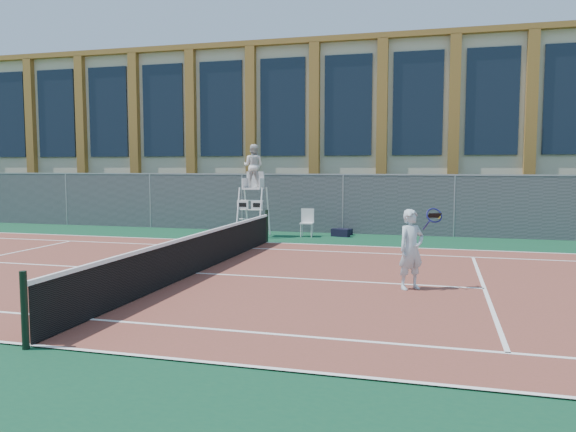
# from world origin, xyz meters

# --- Properties ---
(ground) EXTENTS (120.00, 120.00, 0.00)m
(ground) POSITION_xyz_m (0.00, 0.00, 0.00)
(ground) COLOR #233814
(apron) EXTENTS (36.00, 20.00, 0.01)m
(apron) POSITION_xyz_m (0.00, 1.00, 0.01)
(apron) COLOR #0E3E27
(apron) RESTS_ON ground
(tennis_court) EXTENTS (23.77, 10.97, 0.02)m
(tennis_court) POSITION_xyz_m (0.00, 0.00, 0.02)
(tennis_court) COLOR brown
(tennis_court) RESTS_ON apron
(tennis_net) EXTENTS (0.10, 11.30, 1.10)m
(tennis_net) POSITION_xyz_m (0.00, 0.00, 0.54)
(tennis_net) COLOR black
(tennis_net) RESTS_ON ground
(fence) EXTENTS (40.00, 0.06, 2.20)m
(fence) POSITION_xyz_m (0.00, 8.80, 1.10)
(fence) COLOR #595E60
(fence) RESTS_ON ground
(hedge) EXTENTS (40.00, 1.40, 2.20)m
(hedge) POSITION_xyz_m (0.00, 10.00, 1.10)
(hedge) COLOR black
(hedge) RESTS_ON ground
(building) EXTENTS (45.00, 10.60, 8.22)m
(building) POSITION_xyz_m (0.00, 17.95, 4.15)
(building) COLOR beige
(building) RESTS_ON ground
(umpire_chair) EXTENTS (0.93, 1.43, 3.34)m
(umpire_chair) POSITION_xyz_m (-0.94, 7.04, 2.44)
(umpire_chair) COLOR white
(umpire_chair) RESTS_ON ground
(plastic_chair) EXTENTS (0.50, 0.50, 1.00)m
(plastic_chair) POSITION_xyz_m (0.90, 7.60, 0.60)
(plastic_chair) COLOR silver
(plastic_chair) RESTS_ON apron
(sports_bag_near) EXTENTS (0.69, 0.41, 0.28)m
(sports_bag_near) POSITION_xyz_m (2.08, 7.83, 0.15)
(sports_bag_near) COLOR black
(sports_bag_near) RESTS_ON apron
(sports_bag_far) EXTENTS (0.60, 0.35, 0.23)m
(sports_bag_far) POSITION_xyz_m (2.13, 8.40, 0.12)
(sports_bag_far) COLOR black
(sports_bag_far) RESTS_ON apron
(tennis_player) EXTENTS (0.98, 0.77, 1.65)m
(tennis_player) POSITION_xyz_m (4.94, -0.42, 0.85)
(tennis_player) COLOR silver
(tennis_player) RESTS_ON tennis_court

